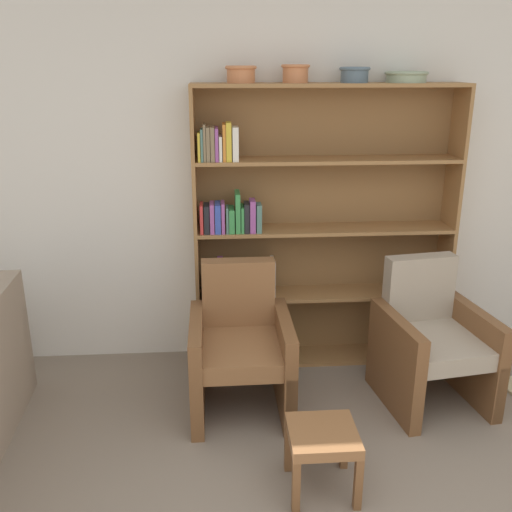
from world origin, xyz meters
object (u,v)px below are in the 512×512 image
Objects in this scene: bowl_stoneware at (406,76)px; footstool at (323,441)px; bowl_terracotta at (241,73)px; bowl_olive at (355,74)px; bowl_brass at (295,72)px; armchair_cushioned at (431,342)px; bookshelf at (300,240)px; armchair_leather at (240,348)px.

bowl_stoneware reaches higher than footstool.
bowl_terracotta is 2.33m from footstool.
bowl_olive reaches higher than footstool.
bowl_stoneware is at bearing 0.00° from bowl_olive.
bowl_brass is 0.52× the size of footstool.
footstool is (0.34, -1.43, -1.80)m from bowl_terracotta.
armchair_cushioned is at bearing -78.93° from bowl_stoneware.
bookshelf is 1.58m from footstool.
bowl_brass is at bearing 89.47° from footstool.
armchair_cushioned is (1.26, -0.00, 0.00)m from armchair_leather.
bowl_olive reaches higher than bookshelf.
bowl_stoneware is 0.79× the size of footstool.
armchair_cushioned is at bearing 43.44° from footstool.
bowl_olive is (0.39, 0.00, -0.01)m from bowl_brass.
bowl_stoneware is (1.10, 0.00, -0.02)m from bowl_terracotta.
bowl_olive is 0.35m from bowl_stoneware.
bowl_brass is 0.74m from bowl_stoneware.
bowl_brass is 0.39m from bowl_olive.
bowl_stoneware is at bearing -1.60° from bookshelf.
bowl_olive is 2.33m from footstool.
bookshelf is 1.14m from armchair_cushioned.
bowl_brass is (0.36, 0.00, 0.00)m from bowl_terracotta.
bowl_stoneware is 0.31× the size of armchair_leather.
bowl_terracotta is 1.02× the size of bowl_olive.
armchair_cushioned is (0.47, -0.60, -1.68)m from bowl_olive.
bookshelf is 9.98× the size of bowl_olive.
bowl_olive is 0.22× the size of armchair_leather.
armchair_leather is at bearing -8.51° from armchair_cushioned.
armchair_leather is (-0.40, -0.60, -1.69)m from bowl_brass.
bookshelf is 2.17× the size of armchair_cushioned.
armchair_cushioned is at bearing -37.53° from bookshelf.
bowl_brass reaches higher than armchair_cushioned.
bowl_brass is 1.99m from armchair_cushioned.
bookshelf is 7.10× the size of bowl_stoneware.
footstool is (-0.41, -1.43, -1.80)m from bowl_olive.
bowl_terracotta reaches higher than footstool.
bowl_terracotta is 2.16m from armchair_cushioned.
bookshelf is 9.80× the size of bowl_terracotta.
bookshelf reaches higher than armchair_cushioned.
bowl_brass is at bearing -180.00° from bowl_stoneware.
bowl_brass is at bearing -180.00° from bowl_olive.
armchair_leather is (-0.80, -0.60, -1.68)m from bowl_olive.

